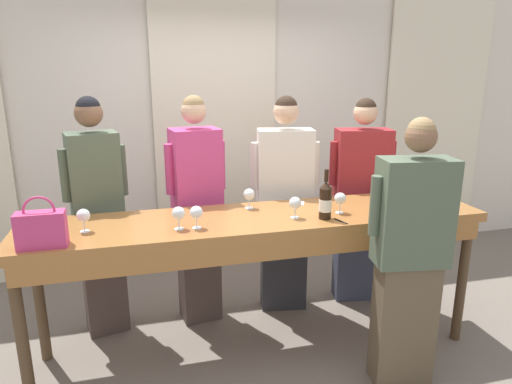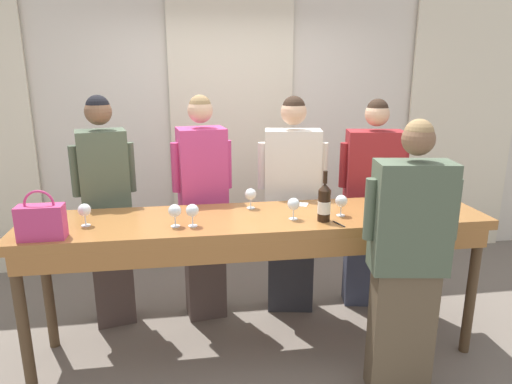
{
  "view_description": "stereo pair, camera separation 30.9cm",
  "coord_description": "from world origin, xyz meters",
  "px_view_note": "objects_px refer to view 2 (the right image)",
  "views": [
    {
      "loc": [
        -0.75,
        -2.83,
        1.98
      ],
      "look_at": [
        0.0,
        0.07,
        1.17
      ],
      "focal_mm": 32.0,
      "sensor_mm": 36.0,
      "label": 1
    },
    {
      "loc": [
        -0.45,
        -2.89,
        1.98
      ],
      "look_at": [
        0.0,
        0.07,
        1.17
      ],
      "focal_mm": 32.0,
      "sensor_mm": 36.0,
      "label": 2
    }
  ],
  "objects_px": {
    "wine_glass_back_left": "(251,195)",
    "host_pouring": "(407,263)",
    "wine_glass_front_mid": "(192,211)",
    "handbag": "(41,221)",
    "wine_glass_front_right": "(84,210)",
    "wine_glass_center_left": "(341,201)",
    "wine_glass_front_left": "(416,198)",
    "guest_cream_sweater": "(292,205)",
    "tasting_bar": "(258,231)",
    "guest_pink_top": "(203,209)",
    "wine_glass_center_right": "(294,205)",
    "wine_bottle": "(324,203)",
    "guest_striped_shirt": "(371,204)",
    "wine_glass_center_mid": "(175,211)",
    "guest_olive_jacket": "(107,211)"
  },
  "relations": [
    {
      "from": "wine_glass_back_left",
      "to": "host_pouring",
      "type": "distance_m",
      "value": 1.14
    },
    {
      "from": "wine_glass_front_mid",
      "to": "handbag",
      "type": "bearing_deg",
      "value": -173.82
    },
    {
      "from": "wine_glass_front_right",
      "to": "wine_glass_center_left",
      "type": "bearing_deg",
      "value": -1.57
    },
    {
      "from": "wine_glass_front_left",
      "to": "host_pouring",
      "type": "bearing_deg",
      "value": -120.67
    },
    {
      "from": "handbag",
      "to": "wine_glass_front_right",
      "type": "distance_m",
      "value": 0.28
    },
    {
      "from": "wine_glass_front_left",
      "to": "wine_glass_back_left",
      "type": "distance_m",
      "value": 1.15
    },
    {
      "from": "wine_glass_front_right",
      "to": "wine_glass_center_left",
      "type": "distance_m",
      "value": 1.66
    },
    {
      "from": "wine_glass_front_left",
      "to": "guest_cream_sweater",
      "type": "bearing_deg",
      "value": 139.28
    },
    {
      "from": "tasting_bar",
      "to": "guest_pink_top",
      "type": "relative_size",
      "value": 1.73
    },
    {
      "from": "wine_glass_front_left",
      "to": "wine_glass_center_right",
      "type": "relative_size",
      "value": 1.0
    },
    {
      "from": "tasting_bar",
      "to": "guest_pink_top",
      "type": "bearing_deg",
      "value": 121.2
    },
    {
      "from": "wine_glass_front_mid",
      "to": "guest_pink_top",
      "type": "bearing_deg",
      "value": 82.67
    },
    {
      "from": "handbag",
      "to": "guest_pink_top",
      "type": "bearing_deg",
      "value": 39.37
    },
    {
      "from": "wine_glass_front_mid",
      "to": "wine_bottle",
      "type": "bearing_deg",
      "value": -1.47
    },
    {
      "from": "host_pouring",
      "to": "wine_glass_back_left",
      "type": "bearing_deg",
      "value": 137.86
    },
    {
      "from": "guest_striped_shirt",
      "to": "guest_pink_top",
      "type": "bearing_deg",
      "value": 180.0
    },
    {
      "from": "wine_glass_center_mid",
      "to": "wine_glass_center_left",
      "type": "bearing_deg",
      "value": 2.78
    },
    {
      "from": "wine_glass_center_mid",
      "to": "guest_striped_shirt",
      "type": "bearing_deg",
      "value": 23.25
    },
    {
      "from": "wine_glass_center_left",
      "to": "wine_glass_back_left",
      "type": "relative_size",
      "value": 1.0
    },
    {
      "from": "tasting_bar",
      "to": "wine_glass_center_mid",
      "type": "relative_size",
      "value": 21.48
    },
    {
      "from": "wine_bottle",
      "to": "guest_olive_jacket",
      "type": "bearing_deg",
      "value": 154.38
    },
    {
      "from": "guest_striped_shirt",
      "to": "host_pouring",
      "type": "height_order",
      "value": "guest_striped_shirt"
    },
    {
      "from": "guest_striped_shirt",
      "to": "wine_glass_front_right",
      "type": "bearing_deg",
      "value": -164.83
    },
    {
      "from": "wine_glass_center_right",
      "to": "guest_cream_sweater",
      "type": "xyz_separation_m",
      "value": [
        0.14,
        0.65,
        -0.2
      ]
    },
    {
      "from": "wine_glass_center_right",
      "to": "wine_glass_front_mid",
      "type": "bearing_deg",
      "value": -176.5
    },
    {
      "from": "wine_glass_front_left",
      "to": "guest_pink_top",
      "type": "bearing_deg",
      "value": 156.44
    },
    {
      "from": "guest_striped_shirt",
      "to": "wine_bottle",
      "type": "bearing_deg",
      "value": -131.39
    },
    {
      "from": "wine_glass_front_right",
      "to": "guest_olive_jacket",
      "type": "bearing_deg",
      "value": 87.04
    },
    {
      "from": "wine_glass_front_mid",
      "to": "wine_glass_back_left",
      "type": "xyz_separation_m",
      "value": [
        0.41,
        0.32,
        0.0
      ]
    },
    {
      "from": "guest_olive_jacket",
      "to": "guest_cream_sweater",
      "type": "height_order",
      "value": "guest_olive_jacket"
    },
    {
      "from": "wine_glass_center_right",
      "to": "wine_bottle",
      "type": "bearing_deg",
      "value": -18.22
    },
    {
      "from": "wine_glass_front_left",
      "to": "wine_glass_center_left",
      "type": "height_order",
      "value": "same"
    },
    {
      "from": "tasting_bar",
      "to": "wine_bottle",
      "type": "xyz_separation_m",
      "value": [
        0.41,
        -0.14,
        0.22
      ]
    },
    {
      "from": "host_pouring",
      "to": "wine_glass_center_mid",
      "type": "bearing_deg",
      "value": 162.14
    },
    {
      "from": "tasting_bar",
      "to": "wine_glass_front_right",
      "type": "xyz_separation_m",
      "value": [
        -1.1,
        -0.01,
        0.2
      ]
    },
    {
      "from": "guest_pink_top",
      "to": "guest_cream_sweater",
      "type": "height_order",
      "value": "guest_pink_top"
    },
    {
      "from": "wine_glass_center_left",
      "to": "wine_glass_front_mid",
      "type": "bearing_deg",
      "value": -176.29
    },
    {
      "from": "host_pouring",
      "to": "wine_glass_front_right",
      "type": "bearing_deg",
      "value": 164.39
    },
    {
      "from": "wine_glass_center_right",
      "to": "wine_glass_center_mid",
      "type": "bearing_deg",
      "value": -177.8
    },
    {
      "from": "wine_glass_front_left",
      "to": "guest_pink_top",
      "type": "distance_m",
      "value": 1.58
    },
    {
      "from": "handbag",
      "to": "wine_glass_front_right",
      "type": "bearing_deg",
      "value": 45.77
    },
    {
      "from": "wine_glass_center_left",
      "to": "guest_cream_sweater",
      "type": "xyz_separation_m",
      "value": [
        -0.19,
        0.63,
        -0.21
      ]
    },
    {
      "from": "guest_cream_sweater",
      "to": "guest_striped_shirt",
      "type": "bearing_deg",
      "value": 0.0
    },
    {
      "from": "guest_olive_jacket",
      "to": "wine_glass_front_left",
      "type": "bearing_deg",
      "value": -16.15
    },
    {
      "from": "wine_glass_center_left",
      "to": "guest_cream_sweater",
      "type": "bearing_deg",
      "value": 107.07
    },
    {
      "from": "tasting_bar",
      "to": "guest_cream_sweater",
      "type": "height_order",
      "value": "guest_cream_sweater"
    },
    {
      "from": "handbag",
      "to": "guest_olive_jacket",
      "type": "relative_size",
      "value": 0.16
    },
    {
      "from": "guest_olive_jacket",
      "to": "wine_glass_center_mid",
      "type": "bearing_deg",
      "value": -52.03
    },
    {
      "from": "wine_bottle",
      "to": "wine_glass_center_left",
      "type": "height_order",
      "value": "wine_bottle"
    },
    {
      "from": "handbag",
      "to": "wine_glass_center_right",
      "type": "xyz_separation_m",
      "value": [
        1.53,
        0.13,
        -0.01
      ]
    }
  ]
}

